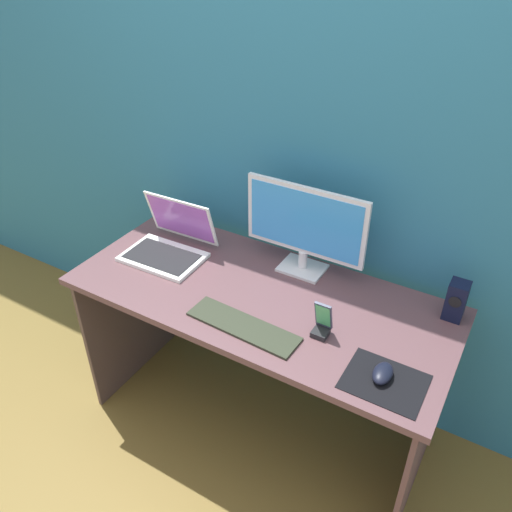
{
  "coord_description": "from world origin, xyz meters",
  "views": [
    {
      "loc": [
        0.78,
        -1.35,
        1.96
      ],
      "look_at": [
        -0.0,
        -0.02,
        0.93
      ],
      "focal_mm": 36.11,
      "sensor_mm": 36.0,
      "label": 1
    }
  ],
  "objects_px": {
    "keyboard_external": "(243,326)",
    "mouse": "(383,373)",
    "laptop": "(169,244)",
    "speaker_right": "(456,300)",
    "phone_in_dock": "(322,323)",
    "monitor": "(305,226)"
  },
  "relations": [
    {
      "from": "monitor",
      "to": "speaker_right",
      "type": "bearing_deg",
      "value": 0.74
    },
    {
      "from": "speaker_right",
      "to": "phone_in_dock",
      "type": "height_order",
      "value": "speaker_right"
    },
    {
      "from": "speaker_right",
      "to": "phone_in_dock",
      "type": "relative_size",
      "value": 1.1
    },
    {
      "from": "laptop",
      "to": "mouse",
      "type": "xyz_separation_m",
      "value": [
        1.02,
        -0.23,
        -0.03
      ]
    },
    {
      "from": "monitor",
      "to": "speaker_right",
      "type": "distance_m",
      "value": 0.61
    },
    {
      "from": "mouse",
      "to": "phone_in_dock",
      "type": "xyz_separation_m",
      "value": [
        -0.25,
        0.09,
        0.03
      ]
    },
    {
      "from": "monitor",
      "to": "speaker_right",
      "type": "xyz_separation_m",
      "value": [
        0.6,
        0.01,
        -0.13
      ]
    },
    {
      "from": "keyboard_external",
      "to": "mouse",
      "type": "relative_size",
      "value": 4.2
    },
    {
      "from": "laptop",
      "to": "mouse",
      "type": "height_order",
      "value": "laptop"
    },
    {
      "from": "laptop",
      "to": "phone_in_dock",
      "type": "height_order",
      "value": "laptop"
    },
    {
      "from": "laptop",
      "to": "keyboard_external",
      "type": "height_order",
      "value": "laptop"
    },
    {
      "from": "keyboard_external",
      "to": "laptop",
      "type": "bearing_deg",
      "value": 157.37
    },
    {
      "from": "speaker_right",
      "to": "laptop",
      "type": "relative_size",
      "value": 0.45
    },
    {
      "from": "speaker_right",
      "to": "laptop",
      "type": "distance_m",
      "value": 1.15
    },
    {
      "from": "mouse",
      "to": "phone_in_dock",
      "type": "distance_m",
      "value": 0.27
    },
    {
      "from": "mouse",
      "to": "speaker_right",
      "type": "bearing_deg",
      "value": 72.6
    },
    {
      "from": "monitor",
      "to": "mouse",
      "type": "relative_size",
      "value": 5.01
    },
    {
      "from": "laptop",
      "to": "keyboard_external",
      "type": "bearing_deg",
      "value": -25.32
    },
    {
      "from": "speaker_right",
      "to": "laptop",
      "type": "bearing_deg",
      "value": -170.76
    },
    {
      "from": "monitor",
      "to": "keyboard_external",
      "type": "relative_size",
      "value": 1.19
    },
    {
      "from": "monitor",
      "to": "phone_in_dock",
      "type": "height_order",
      "value": "monitor"
    },
    {
      "from": "phone_in_dock",
      "to": "monitor",
      "type": "bearing_deg",
      "value": 125.99
    }
  ]
}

